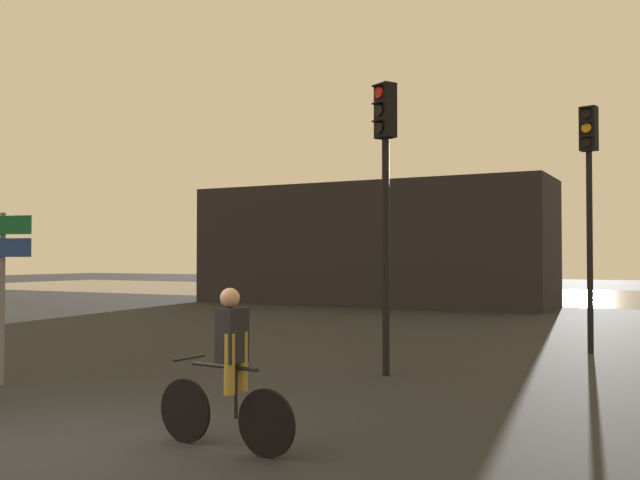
# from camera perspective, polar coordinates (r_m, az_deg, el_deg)

# --- Properties ---
(ground_plane) EXTENTS (120.00, 120.00, 0.00)m
(ground_plane) POSITION_cam_1_polar(r_m,az_deg,el_deg) (7.88, -21.39, -15.44)
(ground_plane) COLOR black
(water_strip) EXTENTS (80.00, 16.00, 0.01)m
(water_strip) POSITION_cam_1_polar(r_m,az_deg,el_deg) (37.27, 18.85, -4.27)
(water_strip) COLOR slate
(water_strip) RESTS_ON ground
(distant_building) EXTENTS (14.53, 4.00, 4.88)m
(distant_building) POSITION_cam_1_polar(r_m,az_deg,el_deg) (29.26, 3.96, -0.38)
(distant_building) COLOR black
(distant_building) RESTS_ON ground
(traffic_light_center) EXTENTS (0.40, 0.42, 4.78)m
(traffic_light_center) POSITION_cam_1_polar(r_m,az_deg,el_deg) (11.77, 5.25, 5.34)
(traffic_light_center) COLOR black
(traffic_light_center) RESTS_ON ground
(traffic_light_far_right) EXTENTS (0.36, 0.38, 4.97)m
(traffic_light_far_right) POSITION_cam_1_polar(r_m,az_deg,el_deg) (15.40, 20.73, 4.29)
(traffic_light_far_right) COLOR black
(traffic_light_far_right) RESTS_ON ground
(direction_sign_post) EXTENTS (1.09, 0.24, 2.60)m
(direction_sign_post) POSITION_cam_1_polar(r_m,az_deg,el_deg) (11.77, -24.15, -1.91)
(direction_sign_post) COLOR slate
(direction_sign_post) RESTS_ON ground
(cyclist) EXTENTS (1.71, 0.46, 1.62)m
(cyclist) POSITION_cam_1_polar(r_m,az_deg,el_deg) (7.27, -7.27, -10.13)
(cyclist) COLOR black
(cyclist) RESTS_ON ground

